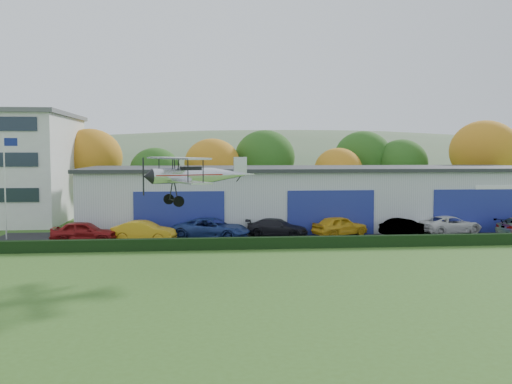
{
  "coord_description": "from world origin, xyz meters",
  "views": [
    {
      "loc": [
        -5.46,
        -22.76,
        6.71
      ],
      "look_at": [
        -1.99,
        12.07,
        4.22
      ],
      "focal_mm": 40.31,
      "sensor_mm": 36.0,
      "label": 1
    }
  ],
  "objects": [
    {
      "name": "hangar",
      "position": [
        5.0,
        27.98,
        2.66
      ],
      "size": [
        40.6,
        12.6,
        5.3
      ],
      "color": "#B2B7BC",
      "rests_on": "ground"
    },
    {
      "name": "car_1",
      "position": [
        -9.52,
        19.87,
        0.81
      ],
      "size": [
        4.87,
        2.67,
        1.52
      ],
      "primitive_type": "imported",
      "rotation": [
        0.0,
        0.0,
        1.33
      ],
      "color": "gold",
      "rests_on": "apron"
    },
    {
      "name": "car_2",
      "position": [
        -4.48,
        20.52,
        0.85
      ],
      "size": [
        6.32,
        4.55,
        1.6
      ],
      "primitive_type": "imported",
      "rotation": [
        0.0,
        0.0,
        1.2
      ],
      "color": "navy",
      "rests_on": "apron"
    },
    {
      "name": "tree_belt",
      "position": [
        0.85,
        40.62,
        5.61
      ],
      "size": [
        75.7,
        13.22,
        10.12
      ],
      "color": "#3D2614",
      "rests_on": "ground"
    },
    {
      "name": "hedge",
      "position": [
        3.0,
        16.2,
        0.4
      ],
      "size": [
        46.0,
        0.6,
        0.8
      ],
      "primitive_type": "cube",
      "color": "black",
      "rests_on": "ground"
    },
    {
      "name": "car_6",
      "position": [
        14.75,
        21.54,
        0.77
      ],
      "size": [
        5.61,
        3.61,
        1.44
      ],
      "primitive_type": "imported",
      "rotation": [
        0.0,
        0.0,
        1.83
      ],
      "color": "silver",
      "rests_on": "apron"
    },
    {
      "name": "apron",
      "position": [
        3.0,
        21.0,
        0.03
      ],
      "size": [
        48.0,
        9.0,
        0.05
      ],
      "primitive_type": "cube",
      "color": "black",
      "rests_on": "ground"
    },
    {
      "name": "flagpole",
      "position": [
        -19.88,
        22.0,
        4.78
      ],
      "size": [
        1.05,
        0.1,
        8.0
      ],
      "color": "silver",
      "rests_on": "ground"
    },
    {
      "name": "car_5",
      "position": [
        10.7,
        20.97,
        0.73
      ],
      "size": [
        4.33,
        2.96,
        1.35
      ],
      "primitive_type": "imported",
      "rotation": [
        0.0,
        0.0,
        1.99
      ],
      "color": "gray",
      "rests_on": "apron"
    },
    {
      "name": "distant_hills",
      "position": [
        -4.38,
        140.0,
        -13.05
      ],
      "size": [
        430.0,
        196.0,
        56.0
      ],
      "color": "#4C6642",
      "rests_on": "ground"
    },
    {
      "name": "car_0",
      "position": [
        -13.79,
        19.7,
        0.85
      ],
      "size": [
        4.82,
        2.25,
        1.6
      ],
      "primitive_type": "imported",
      "rotation": [
        0.0,
        0.0,
        1.49
      ],
      "color": "maroon",
      "rests_on": "apron"
    },
    {
      "name": "ground",
      "position": [
        0.0,
        0.0,
        0.0
      ],
      "size": [
        300.0,
        300.0,
        0.0
      ],
      "primitive_type": "plane",
      "color": "#375A1C",
      "rests_on": "ground"
    },
    {
      "name": "car_4",
      "position": [
        5.59,
        21.35,
        0.84
      ],
      "size": [
        4.96,
        3.62,
        1.57
      ],
      "primitive_type": "imported",
      "rotation": [
        0.0,
        0.0,
        2.01
      ],
      "color": "gold",
      "rests_on": "apron"
    },
    {
      "name": "biplane",
      "position": [
        -5.85,
        10.45,
        5.4
      ],
      "size": [
        6.44,
        7.23,
        2.74
      ],
      "rotation": [
        0.0,
        0.0,
        0.38
      ],
      "color": "silver"
    },
    {
      "name": "car_3",
      "position": [
        0.61,
        21.4,
        0.75
      ],
      "size": [
        5.17,
        3.46,
        1.39
      ],
      "primitive_type": "imported",
      "rotation": [
        0.0,
        0.0,
        1.22
      ],
      "color": "black",
      "rests_on": "apron"
    }
  ]
}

